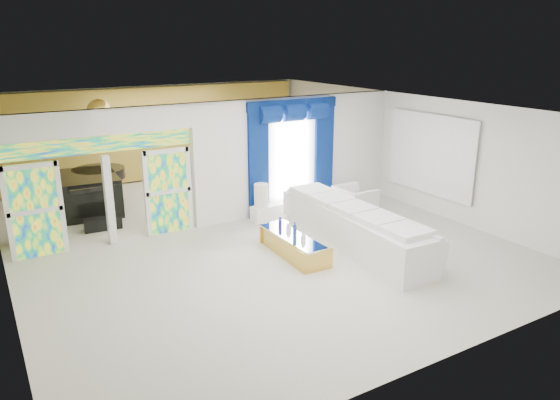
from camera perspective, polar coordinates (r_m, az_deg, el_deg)
floor at (r=12.42m, az=-4.03°, el=-3.65°), size 12.00×12.00×0.00m
dividing_wall at (r=13.86m, az=1.93°, el=5.05°), size 5.70×0.18×3.00m
dividing_header at (r=11.76m, az=-19.22°, el=8.00°), size 4.30×0.18×0.55m
stained_panel_left at (r=11.93m, az=-25.08°, el=-1.09°), size 0.95×0.04×2.00m
stained_panel_right at (r=12.47m, az=-12.06°, el=0.93°), size 0.95×0.04×2.00m
stained_transom at (r=11.83m, az=-18.99°, el=5.73°), size 4.00×0.05×0.35m
window_pane at (r=13.65m, az=1.27°, el=4.66°), size 1.00×0.02×2.30m
blue_drape_left at (r=13.15m, az=-2.37°, el=3.93°), size 0.55×0.10×2.80m
blue_drape_right at (r=14.18m, az=4.78°, el=4.87°), size 0.55×0.10×2.80m
blue_pelmet at (r=13.40m, az=1.38°, el=10.36°), size 2.60×0.12×0.25m
wall_mirror at (r=14.10m, az=16.06°, el=4.80°), size 0.04×2.70×1.90m
gold_curtains at (r=17.35m, az=-13.05°, el=7.08°), size 9.70×0.12×2.90m
white_sofa at (r=11.59m, az=8.03°, el=-3.14°), size 1.16×4.44×0.84m
coffee_table at (r=11.15m, az=1.56°, el=-4.92°), size 0.74×1.98×0.43m
console_table at (r=13.38m, az=-0.91°, el=-1.24°), size 1.12×0.42×0.37m
table_lamp at (r=13.10m, az=-2.06°, el=0.52°), size 0.36×0.36×0.58m
armchair at (r=14.02m, az=8.16°, el=0.07°), size 0.90×1.02×0.66m
grand_piano at (r=14.73m, az=-20.22°, el=0.70°), size 1.64×2.08×1.00m
piano_bench at (r=13.32m, az=-18.72°, el=-2.43°), size 0.89×0.40×0.29m
tv_console at (r=13.06m, az=-25.98°, el=-2.50°), size 0.62×0.58×0.80m
chandelier at (r=14.21m, az=-19.08°, el=9.14°), size 0.60×0.60×0.60m
decanters at (r=11.13m, az=1.28°, el=-3.28°), size 0.15×1.04×0.25m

